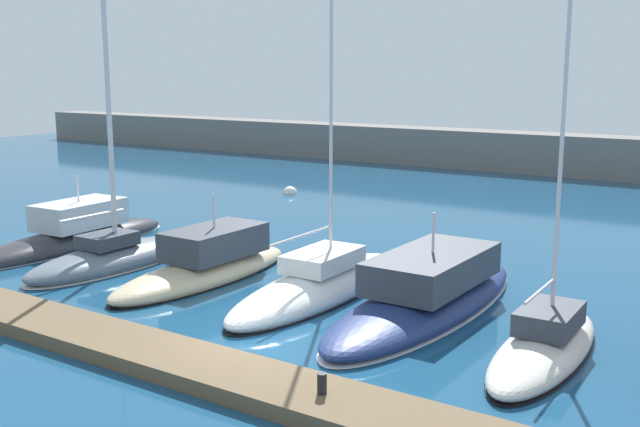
{
  "coord_description": "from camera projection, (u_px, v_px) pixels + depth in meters",
  "views": [
    {
      "loc": [
        11.15,
        -14.18,
        6.87
      ],
      "look_at": [
        -2.48,
        6.15,
        2.23
      ],
      "focal_mm": 42.62,
      "sensor_mm": 36.0,
      "label": 1
    }
  ],
  "objects": [
    {
      "name": "ground_plane",
      "position": [
        265.0,
        349.0,
        18.96
      ],
      "size": [
        120.0,
        120.0,
        0.0
      ],
      "primitive_type": "plane",
      "color": "navy"
    },
    {
      "name": "dock_pier",
      "position": [
        208.0,
        369.0,
        17.21
      ],
      "size": [
        33.44,
        1.92,
        0.37
      ],
      "primitive_type": "cube",
      "color": "brown",
      "rests_on": "ground_plane"
    },
    {
      "name": "breakwater_seawall",
      "position": [
        616.0,
        158.0,
        48.42
      ],
      "size": [
        108.0,
        2.91,
        2.68
      ],
      "primitive_type": "cube",
      "color": "slate",
      "rests_on": "ground_plane"
    },
    {
      "name": "motorboat_charcoal_nearest",
      "position": [
        73.0,
        237.0,
        30.03
      ],
      "size": [
        2.97,
        9.89,
        3.18
      ],
      "rotation": [
        0.0,
        0.0,
        1.63
      ],
      "color": "#2D2D33",
      "rests_on": "ground_plane"
    },
    {
      "name": "sailboat_slate_second",
      "position": [
        112.0,
        254.0,
        26.93
      ],
      "size": [
        2.48,
        7.27,
        15.62
      ],
      "rotation": [
        0.0,
        0.0,
        1.57
      ],
      "color": "slate",
      "rests_on": "ground_plane"
    },
    {
      "name": "motorboat_sand_third",
      "position": [
        207.0,
        265.0,
        25.39
      ],
      "size": [
        2.37,
        8.12,
        3.11
      ],
      "rotation": [
        0.0,
        0.0,
        1.57
      ],
      "color": "beige",
      "rests_on": "ground_plane"
    },
    {
      "name": "sailboat_white_fourth",
      "position": [
        320.0,
        285.0,
        23.52
      ],
      "size": [
        2.65,
        9.09,
        14.42
      ],
      "rotation": [
        0.0,
        0.0,
        1.6
      ],
      "color": "white",
      "rests_on": "ground_plane"
    },
    {
      "name": "motorboat_navy_fifth",
      "position": [
        429.0,
        294.0,
        22.01
      ],
      "size": [
        2.93,
        10.53,
        3.14
      ],
      "rotation": [
        0.0,
        0.0,
        1.57
      ],
      "color": "navy",
      "rests_on": "ground_plane"
    },
    {
      "name": "sailboat_ivory_sixth",
      "position": [
        545.0,
        345.0,
        18.37
      ],
      "size": [
        2.08,
        6.58,
        12.57
      ],
      "rotation": [
        0.0,
        0.0,
        1.6
      ],
      "color": "silver",
      "rests_on": "ground_plane"
    },
    {
      "name": "mooring_buoy_white",
      "position": [
        290.0,
        194.0,
        42.77
      ],
      "size": [
        0.83,
        0.83,
        0.83
      ],
      "primitive_type": "sphere",
      "color": "white",
      "rests_on": "ground_plane"
    },
    {
      "name": "dock_bollard",
      "position": [
        322.0,
        384.0,
        15.44
      ],
      "size": [
        0.2,
        0.2,
        0.44
      ],
      "primitive_type": "cylinder",
      "color": "black",
      "rests_on": "dock_pier"
    }
  ]
}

